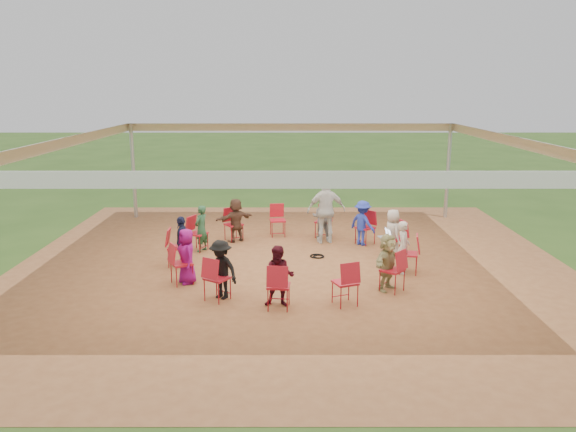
{
  "coord_description": "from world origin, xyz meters",
  "views": [
    {
      "loc": [
        -0.1,
        -12.67,
        4.1
      ],
      "look_at": [
        -0.09,
        0.3,
        1.12
      ],
      "focal_mm": 35.0,
      "sensor_mm": 36.0,
      "label": 1
    }
  ],
  "objects_px": {
    "person_seated_3": "(236,220)",
    "person_seated_5": "(182,241)",
    "person_seated_7": "(221,269)",
    "person_seated_8": "(279,276)",
    "chair_10": "(345,283)",
    "laptop": "(386,235)",
    "person_seated_1": "(363,223)",
    "standing_person": "(326,210)",
    "chair_5": "(198,234)",
    "chair_2": "(323,222)",
    "person_seated_6": "(187,256)",
    "chair_7": "(182,264)",
    "chair_6": "(177,247)",
    "chair_1": "(365,228)",
    "person_seated_0": "(392,233)",
    "person_seated_4": "(201,229)",
    "chair_12": "(409,254)",
    "cable_coil": "(318,256)",
    "chair_8": "(217,279)",
    "chair_3": "(278,221)",
    "chair_0": "(397,239)",
    "chair_9": "(279,286)",
    "person_seated_9": "(388,262)",
    "chair_4": "(234,225)",
    "chair_11": "(392,270)",
    "person_seated_2": "(322,217)",
    "person_seated_10": "(403,247)"
  },
  "relations": [
    {
      "from": "chair_9",
      "to": "person_seated_1",
      "type": "height_order",
      "value": "person_seated_1"
    },
    {
      "from": "person_seated_6",
      "to": "chair_6",
      "type": "bearing_deg",
      "value": 171.45
    },
    {
      "from": "chair_3",
      "to": "person_seated_6",
      "type": "bearing_deg",
      "value": 56.29
    },
    {
      "from": "chair_4",
      "to": "standing_person",
      "type": "xyz_separation_m",
      "value": [
        2.5,
        -0.2,
        0.44
      ]
    },
    {
      "from": "chair_1",
      "to": "person_seated_9",
      "type": "height_order",
      "value": "person_seated_9"
    },
    {
      "from": "standing_person",
      "to": "laptop",
      "type": "height_order",
      "value": "standing_person"
    },
    {
      "from": "person_seated_6",
      "to": "person_seated_5",
      "type": "bearing_deg",
      "value": 166.15
    },
    {
      "from": "person_seated_1",
      "to": "standing_person",
      "type": "height_order",
      "value": "standing_person"
    },
    {
      "from": "person_seated_9",
      "to": "person_seated_10",
      "type": "xyz_separation_m",
      "value": [
        0.55,
        1.1,
        0.0
      ]
    },
    {
      "from": "chair_0",
      "to": "person_seated_1",
      "type": "xyz_separation_m",
      "value": [
        -0.71,
        1.04,
        0.15
      ]
    },
    {
      "from": "person_seated_2",
      "to": "chair_6",
      "type": "bearing_deg",
      "value": 54.48
    },
    {
      "from": "chair_7",
      "to": "person_seated_3",
      "type": "distance_m",
      "value": 3.49
    },
    {
      "from": "person_seated_3",
      "to": "person_seated_5",
      "type": "xyz_separation_m",
      "value": [
        -1.07,
        -2.13,
        0.0
      ]
    },
    {
      "from": "person_seated_6",
      "to": "person_seated_10",
      "type": "distance_m",
      "value": 4.8
    },
    {
      "from": "chair_5",
      "to": "person_seated_4",
      "type": "relative_size",
      "value": 0.75
    },
    {
      "from": "chair_2",
      "to": "person_seated_1",
      "type": "relative_size",
      "value": 0.75
    },
    {
      "from": "chair_7",
      "to": "person_seated_6",
      "type": "bearing_deg",
      "value": 90.0
    },
    {
      "from": "chair_8",
      "to": "person_seated_3",
      "type": "height_order",
      "value": "person_seated_3"
    },
    {
      "from": "chair_7",
      "to": "person_seated_8",
      "type": "bearing_deg",
      "value": 30.18
    },
    {
      "from": "chair_1",
      "to": "chair_4",
      "type": "relative_size",
      "value": 1.0
    },
    {
      "from": "person_seated_1",
      "to": "person_seated_8",
      "type": "bearing_deg",
      "value": 110.77
    },
    {
      "from": "chair_10",
      "to": "cable_coil",
      "type": "relative_size",
      "value": 2.09
    },
    {
      "from": "person_seated_1",
      "to": "person_seated_3",
      "type": "xyz_separation_m",
      "value": [
        -3.39,
        0.34,
        0.0
      ]
    },
    {
      "from": "chair_5",
      "to": "person_seated_2",
      "type": "bearing_deg",
      "value": 136.98
    },
    {
      "from": "person_seated_0",
      "to": "person_seated_4",
      "type": "xyz_separation_m",
      "value": [
        -4.77,
        0.48,
        0.0
      ]
    },
    {
      "from": "person_seated_4",
      "to": "chair_0",
      "type": "bearing_deg",
      "value": 111.27
    },
    {
      "from": "chair_10",
      "to": "person_seated_3",
      "type": "relative_size",
      "value": 0.75
    },
    {
      "from": "chair_9",
      "to": "chair_11",
      "type": "xyz_separation_m",
      "value": [
        2.32,
        0.93,
        0.0
      ]
    },
    {
      "from": "person_seated_1",
      "to": "person_seated_4",
      "type": "relative_size",
      "value": 1.0
    },
    {
      "from": "chair_4",
      "to": "chair_9",
      "type": "xyz_separation_m",
      "value": [
        1.3,
        -4.85,
        0.0
      ]
    },
    {
      "from": "chair_5",
      "to": "chair_8",
      "type": "bearing_deg",
      "value": 41.54
    },
    {
      "from": "chair_7",
      "to": "person_seated_0",
      "type": "xyz_separation_m",
      "value": [
        4.83,
        1.96,
        0.15
      ]
    },
    {
      "from": "person_seated_5",
      "to": "chair_12",
      "type": "bearing_deg",
      "value": 82.92
    },
    {
      "from": "person_seated_0",
      "to": "person_seated_1",
      "type": "bearing_deg",
      "value": 13.85
    },
    {
      "from": "person_seated_3",
      "to": "cable_coil",
      "type": "distance_m",
      "value": 2.65
    },
    {
      "from": "chair_8",
      "to": "person_seated_6",
      "type": "relative_size",
      "value": 0.75
    },
    {
      "from": "chair_5",
      "to": "standing_person",
      "type": "xyz_separation_m",
      "value": [
        3.34,
        0.78,
        0.44
      ]
    },
    {
      "from": "person_seated_1",
      "to": "chair_5",
      "type": "bearing_deg",
      "value": 54.48
    },
    {
      "from": "chair_1",
      "to": "chair_5",
      "type": "relative_size",
      "value": 1.0
    },
    {
      "from": "chair_1",
      "to": "person_seated_0",
      "type": "height_order",
      "value": "person_seated_0"
    },
    {
      "from": "chair_3",
      "to": "person_seated_9",
      "type": "relative_size",
      "value": 0.75
    },
    {
      "from": "chair_2",
      "to": "chair_8",
      "type": "distance_m",
      "value": 5.33
    },
    {
      "from": "chair_10",
      "to": "laptop",
      "type": "bearing_deg",
      "value": 45.08
    },
    {
      "from": "person_seated_3",
      "to": "person_seated_6",
      "type": "distance_m",
      "value": 3.4
    },
    {
      "from": "person_seated_7",
      "to": "person_seated_8",
      "type": "relative_size",
      "value": 1.0
    },
    {
      "from": "chair_3",
      "to": "laptop",
      "type": "relative_size",
      "value": 2.28
    },
    {
      "from": "laptop",
      "to": "chair_3",
      "type": "bearing_deg",
      "value": 38.0
    },
    {
      "from": "chair_5",
      "to": "chair_2",
      "type": "bearing_deg",
      "value": 138.46
    },
    {
      "from": "chair_2",
      "to": "person_seated_8",
      "type": "relative_size",
      "value": 0.75
    },
    {
      "from": "chair_7",
      "to": "person_seated_0",
      "type": "distance_m",
      "value": 5.22
    }
  ]
}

